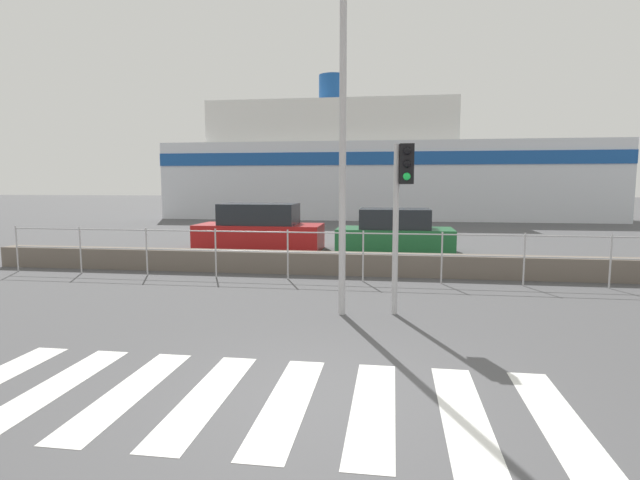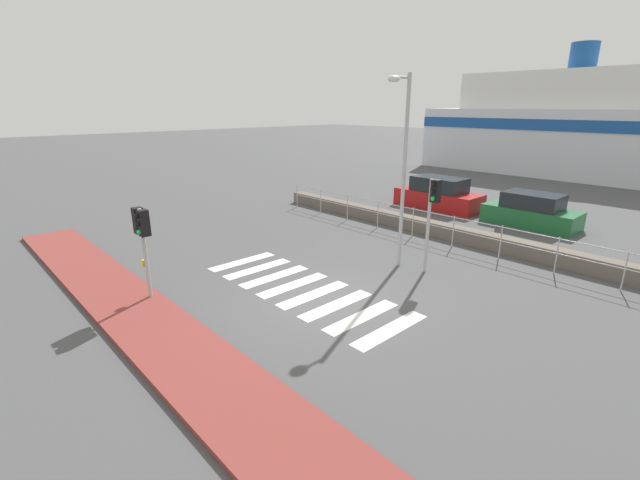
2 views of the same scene
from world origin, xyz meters
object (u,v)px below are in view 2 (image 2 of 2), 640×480
at_px(parked_car_green, 531,212).
at_px(traffic_light_far, 432,205).
at_px(parked_car_red, 438,195).
at_px(ferry_boat, 613,134).
at_px(streetlamp, 402,152).
at_px(traffic_light_near, 142,230).

bearing_deg(parked_car_green, traffic_light_far, -89.35).
bearing_deg(parked_car_green, parked_car_red, 180.00).
distance_m(ferry_boat, parked_car_red, 16.88).
bearing_deg(streetlamp, traffic_light_near, -113.05).
relative_size(traffic_light_near, parked_car_red, 0.59).
height_order(traffic_light_far, parked_car_green, traffic_light_far).
bearing_deg(parked_car_red, ferry_boat, 78.83).
relative_size(traffic_light_far, parked_car_green, 0.77).
xyz_separation_m(ferry_boat, parked_car_green, (1.42, -16.38, -2.55)).
relative_size(traffic_light_near, parked_car_green, 0.66).
xyz_separation_m(traffic_light_far, parked_car_green, (-0.09, 8.06, -1.56)).
relative_size(streetlamp, parked_car_green, 1.56).
xyz_separation_m(traffic_light_far, parked_car_red, (-4.74, 8.06, -1.50)).
bearing_deg(traffic_light_far, parked_car_red, 120.48).
relative_size(ferry_boat, parked_car_green, 7.30).
xyz_separation_m(traffic_light_near, streetlamp, (2.94, 6.92, 1.71)).
relative_size(traffic_light_far, ferry_boat, 0.11).
relative_size(parked_car_red, parked_car_green, 1.13).
bearing_deg(streetlamp, ferry_boat, 91.14).
relative_size(streetlamp, parked_car_red, 1.38).
xyz_separation_m(streetlamp, ferry_boat, (-0.49, 24.75, -0.53)).
bearing_deg(streetlamp, traffic_light_far, 16.93).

